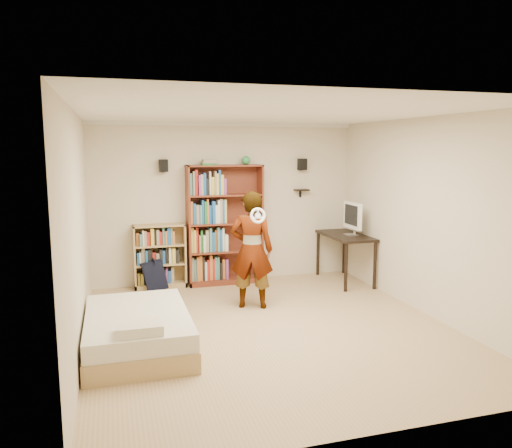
{
  "coord_description": "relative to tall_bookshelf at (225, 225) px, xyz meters",
  "views": [
    {
      "loc": [
        -1.88,
        -5.79,
        2.28
      ],
      "look_at": [
        -0.02,
        0.6,
        1.26
      ],
      "focal_mm": 35.0,
      "sensor_mm": 36.0,
      "label": 1
    }
  ],
  "objects": [
    {
      "name": "computer_desk",
      "position": [
        1.99,
        -0.5,
        -0.59
      ],
      "size": [
        0.6,
        1.21,
        0.82
      ],
      "primitive_type": null,
      "color": "black",
      "rests_on": "ground"
    },
    {
      "name": "navy_bag",
      "position": [
        -1.2,
        -0.13,
        -0.75
      ],
      "size": [
        0.39,
        0.28,
        0.5
      ],
      "primitive_type": null,
      "rotation": [
        0.0,
        0.0,
        0.11
      ],
      "color": "black",
      "rests_on": "ground"
    },
    {
      "name": "tall_bookshelf",
      "position": [
        0.0,
        0.0,
        0.0
      ],
      "size": [
        1.27,
        0.37,
        2.01
      ],
      "primitive_type": null,
      "color": "brown",
      "rests_on": "ground"
    },
    {
      "name": "person",
      "position": [
        0.08,
        -1.39,
        -0.16
      ],
      "size": [
        0.72,
        0.59,
        1.69
      ],
      "primitive_type": "imported",
      "rotation": [
        0.0,
        0.0,
        2.78
      ],
      "color": "black",
      "rests_on": "ground"
    },
    {
      "name": "wall_shelf",
      "position": [
        1.41,
        0.09,
        0.55
      ],
      "size": [
        0.25,
        0.16,
        0.02
      ],
      "primitive_type": "cube",
      "color": "black",
      "rests_on": "room_shell"
    },
    {
      "name": "speaker_left",
      "position": [
        -0.99,
        0.08,
        1.0
      ],
      "size": [
        0.14,
        0.12,
        0.2
      ],
      "primitive_type": "cube",
      "color": "black",
      "rests_on": "room_shell"
    },
    {
      "name": "room_shell",
      "position": [
        0.06,
        -2.32,
        0.76
      ],
      "size": [
        4.52,
        5.02,
        2.71
      ],
      "color": "beige",
      "rests_on": "ground"
    },
    {
      "name": "speaker_right",
      "position": [
        1.41,
        0.08,
        1.0
      ],
      "size": [
        0.14,
        0.12,
        0.2
      ],
      "primitive_type": "cube",
      "color": "black",
      "rests_on": "room_shell"
    },
    {
      "name": "crown_molding",
      "position": [
        0.06,
        -2.32,
        1.67
      ],
      "size": [
        4.5,
        5.0,
        0.06
      ],
      "color": "silver",
      "rests_on": "room_shell"
    },
    {
      "name": "low_bookshelf",
      "position": [
        -1.09,
        0.03,
        -0.48
      ],
      "size": [
        0.84,
        0.31,
        1.05
      ],
      "primitive_type": null,
      "color": "tan",
      "rests_on": "ground"
    },
    {
      "name": "imac",
      "position": [
        2.04,
        -0.59,
        0.1
      ],
      "size": [
        0.12,
        0.56,
        0.56
      ],
      "primitive_type": null,
      "rotation": [
        0.0,
        0.0,
        0.02
      ],
      "color": "white",
      "rests_on": "computer_desk"
    },
    {
      "name": "ground",
      "position": [
        0.06,
        -2.32,
        -1.0
      ],
      "size": [
        4.5,
        5.0,
        0.01
      ],
      "primitive_type": "cube",
      "color": "tan",
      "rests_on": "ground"
    },
    {
      "name": "wii_wheel",
      "position": [
        0.08,
        -1.7,
        0.37
      ],
      "size": [
        0.22,
        0.08,
        0.22
      ],
      "primitive_type": "torus",
      "rotation": [
        1.36,
        0.0,
        0.0
      ],
      "color": "white",
      "rests_on": "person"
    },
    {
      "name": "daybed",
      "position": [
        -1.59,
        -2.47,
        -0.74
      ],
      "size": [
        1.16,
        1.78,
        0.53
      ],
      "primitive_type": null,
      "color": "white",
      "rests_on": "ground"
    }
  ]
}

